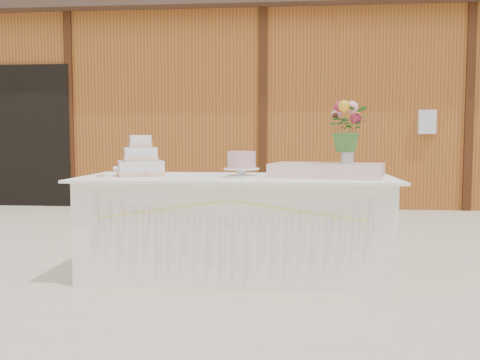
% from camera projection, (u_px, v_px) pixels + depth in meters
% --- Properties ---
extents(ground, '(80.00, 80.00, 0.00)m').
position_uv_depth(ground, '(236.00, 275.00, 4.17)').
color(ground, beige).
rests_on(ground, ground).
extents(barn, '(12.60, 4.60, 3.30)m').
position_uv_depth(barn, '(267.00, 105.00, 9.99)').
color(barn, '#A85723').
rests_on(barn, ground).
extents(cake_table, '(2.40, 1.00, 0.77)m').
position_uv_depth(cake_table, '(236.00, 226.00, 4.13)').
color(cake_table, white).
rests_on(cake_table, ground).
extents(wedding_cake, '(0.45, 0.45, 0.32)m').
position_uv_depth(wedding_cake, '(141.00, 162.00, 4.22)').
color(wedding_cake, white).
rests_on(wedding_cake, cake_table).
extents(pink_cake_stand, '(0.27, 0.27, 0.20)m').
position_uv_depth(pink_cake_stand, '(241.00, 163.00, 4.04)').
color(pink_cake_stand, white).
rests_on(pink_cake_stand, cake_table).
extents(satin_runner, '(0.91, 0.65, 0.10)m').
position_uv_depth(satin_runner, '(327.00, 170.00, 4.05)').
color(satin_runner, beige).
rests_on(satin_runner, cake_table).
extents(flower_vase, '(0.10, 0.10, 0.13)m').
position_uv_depth(flower_vase, '(347.00, 154.00, 4.04)').
color(flower_vase, silver).
rests_on(flower_vase, satin_runner).
extents(bouquet, '(0.32, 0.28, 0.34)m').
position_uv_depth(bouquet, '(348.00, 123.00, 4.02)').
color(bouquet, '#336829').
rests_on(bouquet, flower_vase).
extents(loose_flowers, '(0.17, 0.39, 0.02)m').
position_uv_depth(loose_flowers, '(115.00, 174.00, 4.20)').
color(loose_flowers, '#D38190').
rests_on(loose_flowers, cake_table).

